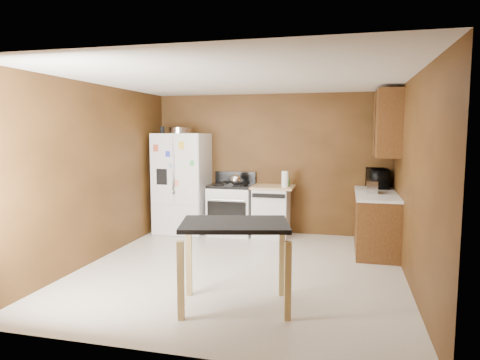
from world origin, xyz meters
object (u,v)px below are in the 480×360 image
at_px(kettle, 235,180).
at_px(dishwasher, 271,211).
at_px(roasting_pan, 180,130).
at_px(gas_range, 231,208).
at_px(green_canister, 287,182).
at_px(paper_towel, 285,179).
at_px(microwave, 377,179).
at_px(refrigerator, 182,183).
at_px(pen_cup, 162,130).
at_px(toaster, 372,187).
at_px(island, 235,236).

height_order(kettle, dishwasher, kettle).
distance_m(roasting_pan, gas_range, 1.69).
bearing_deg(green_canister, gas_range, -175.50).
height_order(paper_towel, microwave, microwave).
height_order(paper_towel, dishwasher, paper_towel).
bearing_deg(kettle, green_canister, 11.61).
xyz_separation_m(paper_towel, refrigerator, (-1.88, 0.03, -0.13)).
bearing_deg(gas_range, paper_towel, -5.61).
distance_m(pen_cup, refrigerator, 1.02).
height_order(toaster, island, toaster).
height_order(roasting_pan, gas_range, roasting_pan).
height_order(gas_range, dishwasher, gas_range).
distance_m(microwave, gas_range, 2.55).
bearing_deg(pen_cup, toaster, -5.58).
xyz_separation_m(roasting_pan, microwave, (3.43, 0.14, -0.80)).
height_order(paper_towel, toaster, paper_towel).
relative_size(toaster, gas_range, 0.24).
height_order(green_canister, island, green_canister).
height_order(microwave, gas_range, microwave).
distance_m(microwave, island, 3.63).
relative_size(refrigerator, island, 1.45).
bearing_deg(paper_towel, refrigerator, 178.94).
relative_size(kettle, microwave, 0.35).
relative_size(gas_range, island, 0.89).
xyz_separation_m(roasting_pan, dishwasher, (1.67, 0.03, -1.40)).
height_order(kettle, paper_towel, paper_towel).
xyz_separation_m(roasting_pan, gas_range, (0.95, 0.00, -1.39)).
bearing_deg(dishwasher, gas_range, -178.06).
bearing_deg(paper_towel, roasting_pan, 177.24).
relative_size(kettle, paper_towel, 0.69).
distance_m(roasting_pan, refrigerator, 0.96).
bearing_deg(kettle, island, -75.55).
bearing_deg(microwave, gas_range, 82.86).
xyz_separation_m(roasting_pan, paper_towel, (1.92, -0.09, -0.83)).
xyz_separation_m(roasting_pan, refrigerator, (0.04, -0.06, -0.95)).
bearing_deg(pen_cup, dishwasher, 6.23).
bearing_deg(kettle, paper_towel, 0.53).
bearing_deg(dishwasher, refrigerator, -177.01).
bearing_deg(gas_range, kettle, -45.66).
relative_size(kettle, dishwasher, 0.21).
relative_size(green_canister, refrigerator, 0.07).
relative_size(paper_towel, green_canister, 2.27).
relative_size(paper_towel, refrigerator, 0.15).
xyz_separation_m(roasting_pan, pen_cup, (-0.27, -0.19, 0.01)).
bearing_deg(kettle, microwave, 5.72).
xyz_separation_m(refrigerator, gas_range, (0.91, 0.06, -0.44)).
height_order(toaster, gas_range, gas_range).
height_order(roasting_pan, microwave, roasting_pan).
distance_m(roasting_pan, paper_towel, 2.09).
relative_size(pen_cup, gas_range, 0.11).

